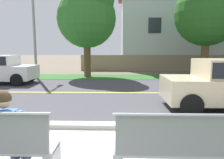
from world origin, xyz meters
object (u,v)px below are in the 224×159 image
object	(u,v)px
bench_right	(181,149)
seated_person_blue	(9,128)
shade_tree_far_left	(88,14)
streetlamp	(34,11)
shade_tree_left	(210,8)

from	to	relation	value
bench_right	seated_person_blue	size ratio (longest dim) A/B	1.49
seated_person_blue	shade_tree_far_left	size ratio (longest dim) A/B	0.19
streetlamp	shade_tree_far_left	xyz separation A→B (m)	(3.49, 0.26, -0.14)
bench_right	streetlamp	size ratio (longest dim) A/B	0.24
bench_right	shade_tree_far_left	size ratio (longest dim) A/B	0.29
streetlamp	seated_person_blue	bearing A→B (deg)	-70.98
seated_person_blue	shade_tree_far_left	world-z (taller)	shade_tree_far_left
streetlamp	shade_tree_left	bearing A→B (deg)	0.06
bench_right	shade_tree_left	bearing A→B (deg)	66.49
bench_right	streetlamp	bearing A→B (deg)	119.07
bench_right	seated_person_blue	world-z (taller)	seated_person_blue
streetlamp	shade_tree_far_left	size ratio (longest dim) A/B	1.18
shade_tree_far_left	shade_tree_left	size ratio (longest dim) A/B	0.94
streetlamp	shade_tree_far_left	distance (m)	3.50
seated_person_blue	shade_tree_far_left	xyz separation A→B (m)	(-0.39, 11.50, 3.51)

